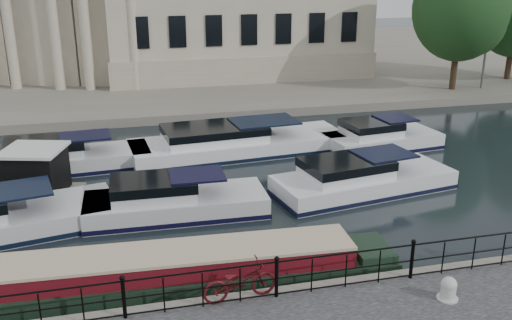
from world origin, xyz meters
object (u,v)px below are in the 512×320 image
at_px(mooring_bollard, 448,289).
at_px(harbour_hut, 36,176).
at_px(bicycle, 240,281).
at_px(narrowboat, 163,277).

distance_m(mooring_bollard, harbour_hut, 16.36).
xyz_separation_m(bicycle, harbour_hut, (-6.20, 10.18, -0.13)).
relative_size(mooring_bollard, harbour_hut, 0.17).
relative_size(bicycle, mooring_bollard, 3.14).
distance_m(bicycle, mooring_bollard, 5.58).
bearing_deg(mooring_bollard, bicycle, 165.99).
relative_size(bicycle, narrowboat, 0.14).
relative_size(bicycle, harbour_hut, 0.55).
height_order(bicycle, mooring_bollard, bicycle).
xyz_separation_m(mooring_bollard, narrowboat, (-7.30, 3.30, -0.49)).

